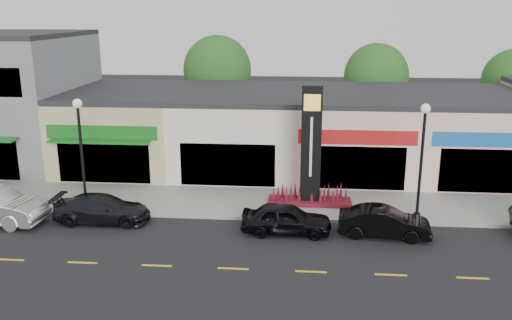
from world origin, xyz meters
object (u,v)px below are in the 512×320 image
object	(u,v)px
car_black_sedan	(286,219)
pylon_sign	(310,163)
car_dark_sedan	(102,209)
lamp_east_near	(422,150)
lamp_west_near	(81,143)
car_black_conv	(384,222)

from	to	relation	value
car_black_sedan	pylon_sign	bearing A→B (deg)	-15.88
car_black_sedan	car_dark_sedan	bearing A→B (deg)	86.83
car_dark_sedan	car_black_sedan	size ratio (longest dim) A/B	1.12
lamp_east_near	pylon_sign	xyz separation A→B (m)	(-5.00, 1.70, -1.20)
lamp_west_near	lamp_east_near	bearing A→B (deg)	0.00
lamp_east_near	car_black_conv	size ratio (longest dim) A/B	1.37
pylon_sign	car_black_conv	world-z (taller)	pylon_sign
lamp_east_near	car_black_conv	bearing A→B (deg)	-134.03
lamp_west_near	car_black_conv	xyz separation A→B (m)	(14.22, -1.84, -2.82)
lamp_east_near	lamp_west_near	bearing A→B (deg)	180.00
lamp_west_near	car_black_sedan	distance (m)	10.49
car_black_conv	lamp_west_near	bearing A→B (deg)	88.54
pylon_sign	car_black_sedan	size ratio (longest dim) A/B	1.50
lamp_east_near	car_black_sedan	world-z (taller)	lamp_east_near
pylon_sign	car_dark_sedan	size ratio (longest dim) A/B	1.34
pylon_sign	lamp_east_near	bearing A→B (deg)	-18.75
lamp_east_near	car_black_sedan	bearing A→B (deg)	-163.05
car_black_sedan	car_black_conv	xyz separation A→B (m)	(4.29, 0.01, -0.02)
car_black_sedan	car_black_conv	bearing A→B (deg)	-89.03
pylon_sign	car_black_conv	distance (m)	5.05
lamp_east_near	car_dark_sedan	size ratio (longest dim) A/B	1.23
car_black_sedan	lamp_west_near	bearing A→B (deg)	80.30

